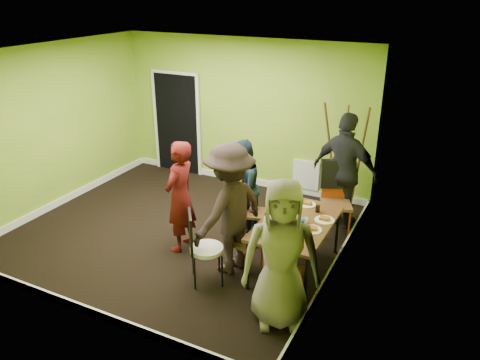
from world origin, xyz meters
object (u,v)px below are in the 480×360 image
object	(u,v)px
chair_left_near	(242,236)
person_back_end	(345,171)
chair_bentwood	(201,244)
person_standing	(180,197)
orange_bottle	(299,214)
person_left_far	(241,188)
chair_left_far	(247,207)
dining_table	(296,225)
blue_bottle	(302,227)
person_left_near	(230,209)
chair_back_end	(336,182)
easel	(344,160)
person_front_end	(281,255)
thermos	(299,212)
chair_front_end	(282,268)

from	to	relation	value
chair_left_near	person_back_end	bearing A→B (deg)	168.82
chair_bentwood	person_standing	distance (m)	0.97
orange_bottle	person_left_far	bearing A→B (deg)	155.75
chair_left_far	dining_table	bearing A→B (deg)	47.77
blue_bottle	person_left_near	size ratio (longest dim) A/B	0.12
chair_bentwood	blue_bottle	distance (m)	1.31
chair_bentwood	person_left_near	distance (m)	0.60
dining_table	person_left_near	world-z (taller)	person_left_near
chair_left_near	chair_back_end	size ratio (longest dim) A/B	0.75
dining_table	easel	bearing A→B (deg)	88.35
chair_back_end	person_left_near	distance (m)	2.01
easel	person_front_end	size ratio (longest dim) A/B	1.06
person_standing	chair_left_near	bearing A→B (deg)	85.24
chair_bentwood	dining_table	bearing A→B (deg)	92.86
dining_table	thermos	bearing A→B (deg)	91.39
orange_bottle	blue_bottle	bearing A→B (deg)	-66.86
person_left_near	person_front_end	distance (m)	1.26
dining_table	chair_back_end	world-z (taller)	chair_back_end
chair_back_end	person_back_end	size ratio (longest dim) A/B	0.61
person_left_near	person_back_end	distance (m)	2.19
person_left_far	easel	bearing A→B (deg)	133.79
person_front_end	person_left_far	bearing A→B (deg)	103.19
person_front_end	chair_bentwood	bearing A→B (deg)	141.90
dining_table	chair_left_near	xyz separation A→B (m)	(-0.68, -0.25, -0.21)
blue_bottle	person_front_end	bearing A→B (deg)	-87.17
chair_front_end	person_back_end	xyz separation A→B (m)	(0.10, 2.39, 0.40)
chair_left_near	chair_back_end	bearing A→B (deg)	169.28
chair_back_end	chair_front_end	distance (m)	2.25
chair_left_far	blue_bottle	size ratio (longest dim) A/B	4.55
chair_front_end	person_left_near	distance (m)	1.11
chair_left_near	person_standing	world-z (taller)	person_standing
chair_back_end	easel	distance (m)	0.69
thermos	person_left_far	world-z (taller)	person_left_far
dining_table	person_front_end	world-z (taller)	person_front_end
chair_back_end	blue_bottle	bearing A→B (deg)	67.25
easel	blue_bottle	distance (m)	2.39
thermos	chair_bentwood	bearing A→B (deg)	-139.07
chair_left_near	thermos	size ratio (longest dim) A/B	4.12
chair_bentwood	person_front_end	world-z (taller)	person_front_end
chair_back_end	easel	bearing A→B (deg)	-108.37
chair_left_far	easel	bearing A→B (deg)	132.31
chair_left_far	chair_left_near	distance (m)	0.80
dining_table	orange_bottle	bearing A→B (deg)	95.53
easel	thermos	world-z (taller)	easel
chair_left_near	person_standing	xyz separation A→B (m)	(-1.03, 0.06, 0.35)
chair_front_end	thermos	size ratio (longest dim) A/B	4.60
dining_table	chair_front_end	distance (m)	0.83
easel	person_back_end	world-z (taller)	easel
dining_table	chair_left_far	xyz separation A→B (m)	(-0.97, 0.50, -0.16)
dining_table	person_front_end	bearing A→B (deg)	-79.08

